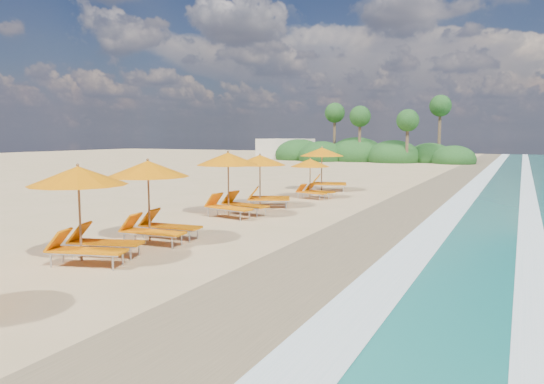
{
  "coord_description": "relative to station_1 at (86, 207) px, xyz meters",
  "views": [
    {
      "loc": [
        8.12,
        -16.14,
        3.25
      ],
      "look_at": [
        0.0,
        0.0,
        1.2
      ],
      "focal_mm": 32.91,
      "sensor_mm": 36.0,
      "label": 1
    }
  ],
  "objects": [
    {
      "name": "station_3",
      "position": [
        -0.47,
        7.97,
        0.06
      ],
      "size": [
        3.17,
        3.02,
        2.65
      ],
      "rotation": [
        0.0,
        0.0,
        -0.18
      ],
      "color": "olive",
      "rests_on": "ground"
    },
    {
      "name": "wet_sand",
      "position": [
        5.84,
        6.96,
        -1.42
      ],
      "size": [
        4.0,
        160.0,
        0.01
      ],
      "primitive_type": "cube",
      "color": "#8C7654",
      "rests_on": "ground"
    },
    {
      "name": "station_4",
      "position": [
        -0.57,
        10.96,
        -0.06
      ],
      "size": [
        3.21,
        3.19,
        2.45
      ],
      "rotation": [
        0.0,
        0.0,
        0.43
      ],
      "color": "olive",
      "rests_on": "ground"
    },
    {
      "name": "station_5",
      "position": [
        0.24,
        14.85,
        -0.25
      ],
      "size": [
        2.56,
        2.46,
        2.1
      ],
      "rotation": [
        0.0,
        0.0,
        -0.22
      ],
      "color": "olive",
      "rests_on": "ground"
    },
    {
      "name": "surf_foam",
      "position": [
        8.54,
        6.96,
        -1.4
      ],
      "size": [
        4.0,
        160.0,
        0.01
      ],
      "color": "white",
      "rests_on": "ground"
    },
    {
      "name": "treeline",
      "position": [
        -8.09,
        52.47,
        -0.43
      ],
      "size": [
        25.8,
        8.8,
        9.74
      ],
      "color": "#163D14",
      "rests_on": "ground"
    },
    {
      "name": "station_6",
      "position": [
        -0.46,
        18.55,
        0.04
      ],
      "size": [
        3.33,
        3.26,
        2.62
      ],
      "rotation": [
        0.0,
        0.0,
        0.33
      ],
      "color": "olive",
      "rests_on": "ground"
    },
    {
      "name": "station_1",
      "position": [
        0.0,
        0.0,
        0.0
      ],
      "size": [
        3.22,
        3.14,
        2.55
      ],
      "rotation": [
        0.0,
        0.0,
        0.31
      ],
      "color": "olive",
      "rests_on": "ground"
    },
    {
      "name": "station_2",
      "position": [
        -0.05,
        2.7,
        0.01
      ],
      "size": [
        2.96,
        2.79,
        2.56
      ],
      "rotation": [
        0.0,
        0.0,
        0.11
      ],
      "color": "olive",
      "rests_on": "ground"
    },
    {
      "name": "ground",
      "position": [
        1.84,
        6.96,
        -1.43
      ],
      "size": [
        160.0,
        160.0,
        0.0
      ],
      "primitive_type": "plane",
      "color": "tan",
      "rests_on": "ground"
    },
    {
      "name": "beach_building",
      "position": [
        -20.16,
        54.96,
        -0.03
      ],
      "size": [
        7.0,
        5.0,
        2.8
      ],
      "primitive_type": "cube",
      "color": "beige",
      "rests_on": "ground"
    }
  ]
}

